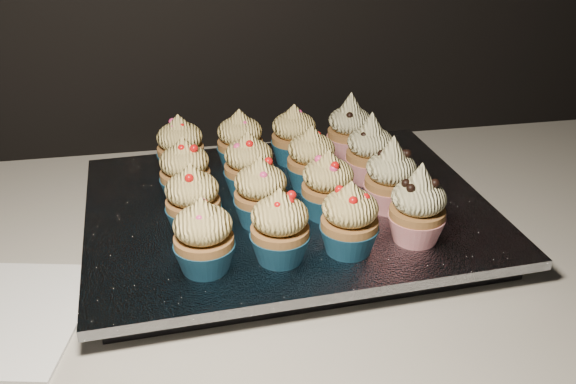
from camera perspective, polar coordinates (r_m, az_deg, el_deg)
The scene contains 19 objects.
worktop at distance 0.79m, azimuth -11.18°, elevation -6.46°, with size 2.44×0.64×0.04m, color beige.
baking_tray at distance 0.80m, azimuth 0.00°, elevation -2.47°, with size 0.45×0.34×0.02m, color black.
foil_lining at distance 0.79m, azimuth 0.00°, elevation -1.41°, with size 0.49×0.38×0.01m, color silver.
cupcake_0 at distance 0.66m, azimuth -7.51°, elevation -4.05°, with size 0.06×0.06×0.08m.
cupcake_1 at distance 0.67m, azimuth -0.73°, elevation -3.24°, with size 0.06×0.06×0.08m.
cupcake_2 at distance 0.68m, azimuth 5.50°, elevation -2.53°, with size 0.06×0.06×0.08m.
cupcake_3 at distance 0.71m, azimuth 11.46°, elevation -1.41°, with size 0.06×0.06×0.10m.
cupcake_4 at distance 0.72m, azimuth -8.45°, elevation -0.80°, with size 0.06×0.06×0.08m.
cupcake_5 at distance 0.73m, azimuth -2.43°, elevation -0.16°, with size 0.06×0.06×0.08m.
cupcake_6 at distance 0.75m, azimuth 3.56°, elevation 0.49°, with size 0.06×0.06×0.08m.
cupcake_7 at distance 0.77m, azimuth 9.10°, elevation 1.23°, with size 0.06×0.06×0.10m.
cupcake_8 at distance 0.79m, azimuth -9.13°, elevation 1.75°, with size 0.06×0.06×0.08m.
cupcake_9 at distance 0.80m, azimuth -3.51°, elevation 2.32°, with size 0.06×0.06×0.08m.
cupcake_10 at distance 0.82m, azimuth 2.08°, elevation 2.87°, with size 0.06×0.06×0.08m.
cupcake_11 at distance 0.84m, azimuth 7.29°, elevation 3.58°, with size 0.06×0.06×0.10m.
cupcake_12 at distance 0.86m, azimuth -9.54°, elevation 3.92°, with size 0.06×0.06×0.08m.
cupcake_13 at distance 0.87m, azimuth -4.28°, elevation 4.48°, with size 0.06×0.06×0.08m.
cupcake_14 at distance 0.89m, azimuth 0.54°, elevation 4.97°, with size 0.06×0.06×0.08m.
cupcake_15 at distance 0.91m, azimuth 5.50°, elevation 5.56°, with size 0.06×0.06×0.10m.
Camera 1 is at (0.03, 1.05, 1.31)m, focal length 40.00 mm.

